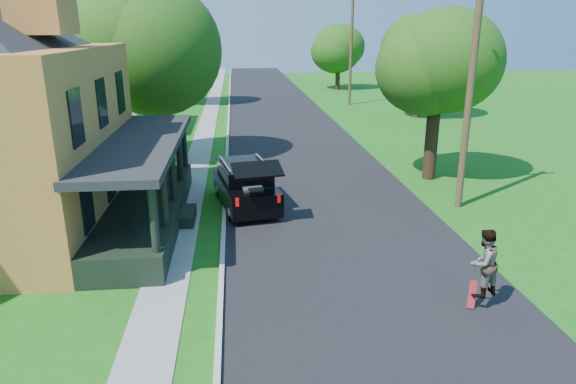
{
  "coord_description": "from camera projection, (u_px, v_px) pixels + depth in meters",
  "views": [
    {
      "loc": [
        -3.51,
        -11.92,
        6.83
      ],
      "look_at": [
        -1.97,
        3.0,
        2.0
      ],
      "focal_mm": 32.0,
      "sensor_mm": 36.0,
      "label": 1
    }
  ],
  "objects": [
    {
      "name": "neighbor_house_mid",
      "position": [
        82.0,
        69.0,
        33.85
      ],
      "size": [
        12.78,
        12.78,
        8.3
      ],
      "color": "#BCB8A6",
      "rests_on": "ground"
    },
    {
      "name": "curb",
      "position": [
        228.0,
        141.0,
        32.26
      ],
      "size": [
        0.15,
        120.0,
        0.12
      ],
      "primitive_type": "cube",
      "color": "#AFAFAA",
      "rests_on": "ground"
    },
    {
      "name": "skateboarder",
      "position": [
        484.0,
        263.0,
        12.7
      ],
      "size": [
        1.05,
        0.95,
        1.77
      ],
      "rotation": [
        0.0,
        0.0,
        3.54
      ],
      "color": "black",
      "rests_on": "ground"
    },
    {
      "name": "tree_right_mid",
      "position": [
        421.0,
        46.0,
        39.16
      ],
      "size": [
        6.1,
        5.95,
        8.58
      ],
      "rotation": [
        0.0,
        0.0,
        0.07
      ],
      "color": "black",
      "rests_on": "ground"
    },
    {
      "name": "neighbor_house_far",
      "position": [
        129.0,
        56.0,
        49.0
      ],
      "size": [
        12.78,
        12.78,
        8.3
      ],
      "color": "#BCB8A6",
      "rests_on": "ground"
    },
    {
      "name": "skateboard",
      "position": [
        472.0,
        295.0,
        12.95
      ],
      "size": [
        0.3,
        0.24,
        0.71
      ],
      "rotation": [
        0.0,
        0.0,
        -0.19
      ],
      "color": "#A10D16",
      "rests_on": "ground"
    },
    {
      "name": "utility_pole_near",
      "position": [
        473.0,
        67.0,
        18.85
      ],
      "size": [
        1.69,
        0.3,
        10.53
      ],
      "rotation": [
        0.0,
        0.0,
        0.1
      ],
      "color": "#483121",
      "rests_on": "ground"
    },
    {
      "name": "sidewalk",
      "position": [
        203.0,
        142.0,
        32.11
      ],
      "size": [
        1.3,
        120.0,
        0.03
      ],
      "primitive_type": "cube",
      "color": "gray",
      "rests_on": "ground"
    },
    {
      "name": "front_walk",
      "position": [
        72.0,
        226.0,
        18.48
      ],
      "size": [
        6.5,
        1.2,
        0.03
      ],
      "primitive_type": "cube",
      "color": "gray",
      "rests_on": "ground"
    },
    {
      "name": "ground",
      "position": [
        373.0,
        295.0,
        13.72
      ],
      "size": [
        140.0,
        140.0,
        0.0
      ],
      "primitive_type": "plane",
      "color": "#186113",
      "rests_on": "ground"
    },
    {
      "name": "street",
      "position": [
        291.0,
        140.0,
        32.66
      ],
      "size": [
        8.0,
        120.0,
        0.02
      ],
      "primitive_type": "cube",
      "color": "black",
      "rests_on": "ground"
    },
    {
      "name": "tree_left_mid",
      "position": [
        149.0,
        36.0,
        25.99
      ],
      "size": [
        7.12,
        7.07,
        10.07
      ],
      "rotation": [
        0.0,
        0.0,
        -0.07
      ],
      "color": "black",
      "rests_on": "ground"
    },
    {
      "name": "tree_right_far",
      "position": [
        338.0,
        45.0,
        57.42
      ],
      "size": [
        5.76,
        5.6,
        7.84
      ],
      "rotation": [
        0.0,
        0.0,
        0.06
      ],
      "color": "black",
      "rests_on": "ground"
    },
    {
      "name": "tree_right_near",
      "position": [
        437.0,
        63.0,
        22.72
      ],
      "size": [
        5.39,
        5.31,
        8.01
      ],
      "rotation": [
        0.0,
        0.0,
        -0.08
      ],
      "color": "black",
      "rests_on": "ground"
    },
    {
      "name": "black_suv",
      "position": [
        245.0,
        185.0,
        20.25
      ],
      "size": [
        2.67,
        5.17,
        2.3
      ],
      "rotation": [
        0.0,
        0.0,
        0.18
      ],
      "color": "black",
      "rests_on": "ground"
    },
    {
      "name": "tree_left_far",
      "position": [
        181.0,
        33.0,
        45.0
      ],
      "size": [
        7.46,
        7.08,
        9.39
      ],
      "rotation": [
        0.0,
        0.0,
        0.41
      ],
      "color": "black",
      "rests_on": "ground"
    },
    {
      "name": "utility_pole_far",
      "position": [
        351.0,
        48.0,
        45.89
      ],
      "size": [
        1.63,
        0.28,
        9.89
      ],
      "rotation": [
        0.0,
        0.0,
        0.08
      ],
      "color": "#483121",
      "rests_on": "ground"
    }
  ]
}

